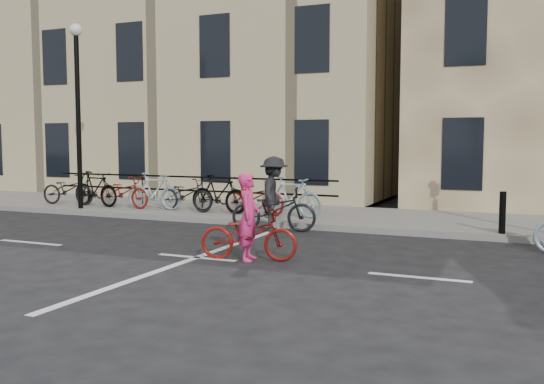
% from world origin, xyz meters
% --- Properties ---
extents(ground, '(120.00, 120.00, 0.00)m').
position_xyz_m(ground, '(0.00, 0.00, 0.00)').
color(ground, black).
rests_on(ground, ground).
extents(sidewalk, '(46.00, 4.00, 0.15)m').
position_xyz_m(sidewalk, '(-4.00, 6.00, 0.07)').
color(sidewalk, slate).
rests_on(sidewalk, ground).
extents(building_west, '(20.00, 10.00, 10.00)m').
position_xyz_m(building_west, '(-9.00, 13.00, 5.15)').
color(building_west, tan).
rests_on(building_west, sidewalk).
extents(lamp_post, '(0.36, 0.36, 5.28)m').
position_xyz_m(lamp_post, '(-6.50, 4.40, 3.49)').
color(lamp_post, black).
rests_on(lamp_post, sidewalk).
extents(bollard_east, '(0.14, 0.14, 0.90)m').
position_xyz_m(bollard_east, '(5.00, 4.25, 0.60)').
color(bollard_east, black).
rests_on(bollard_east, sidewalk).
extents(parked_bikes, '(9.35, 1.23, 1.05)m').
position_xyz_m(parked_bikes, '(-3.87, 5.04, 0.65)').
color(parked_bikes, black).
rests_on(parked_bikes, sidewalk).
extents(cyclist_pink, '(1.85, 0.98, 1.56)m').
position_xyz_m(cyclist_pink, '(0.96, 0.18, 0.54)').
color(cyclist_pink, maroon).
rests_on(cyclist_pink, ground).
extents(cyclist_dark, '(2.09, 1.28, 1.76)m').
position_xyz_m(cyclist_dark, '(0.03, 3.47, 0.69)').
color(cyclist_dark, black).
rests_on(cyclist_dark, ground).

